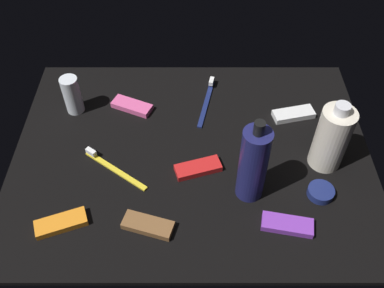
{
  "coord_description": "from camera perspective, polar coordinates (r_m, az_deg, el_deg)",
  "views": [
    {
      "loc": [
        0.3,
        -65.26,
        76.6
      ],
      "look_at": [
        0.0,
        0.0,
        3.0
      ],
      "focal_mm": 39.86,
      "sensor_mm": 36.0,
      "label": 1
    }
  ],
  "objects": [
    {
      "name": "ground_plane",
      "position": [
        1.01,
        0.0,
        -1.35
      ],
      "size": [
        84.0,
        64.0,
        1.2
      ],
      "primitive_type": "cube",
      "color": "black"
    },
    {
      "name": "lotion_bottle",
      "position": [
        0.87,
        8.15,
        -2.7
      ],
      "size": [
        5.9,
        5.9,
        21.48
      ],
      "color": "navy",
      "rests_on": "ground_plane"
    },
    {
      "name": "bodywash_bottle",
      "position": [
        0.98,
        18.2,
        0.72
      ],
      "size": [
        7.38,
        7.38,
        17.81
      ],
      "color": "silver",
      "rests_on": "ground_plane"
    },
    {
      "name": "deodorant_stick",
      "position": [
        1.11,
        -15.69,
        6.38
      ],
      "size": [
        4.41,
        4.41,
        10.19
      ],
      "primitive_type": "cylinder",
      "color": "silver",
      "rests_on": "ground_plane"
    },
    {
      "name": "toothbrush_yellow",
      "position": [
        0.99,
        -10.69,
        -2.99
      ],
      "size": [
        15.24,
        11.58,
        2.1
      ],
      "color": "yellow",
      "rests_on": "ground_plane"
    },
    {
      "name": "toothbrush_navy",
      "position": [
        1.13,
        2.07,
        5.99
      ],
      "size": [
        4.95,
        17.85,
        2.1
      ],
      "color": "navy",
      "rests_on": "ground_plane"
    },
    {
      "name": "snack_bar_red",
      "position": [
        0.97,
        0.8,
        -3.23
      ],
      "size": [
        11.12,
        6.89,
        1.5
      ],
      "primitive_type": "cube",
      "rotation": [
        0.0,
        0.0,
        0.3
      ],
      "color": "red",
      "rests_on": "ground_plane"
    },
    {
      "name": "snack_bar_brown",
      "position": [
        0.89,
        -5.97,
        -10.73
      ],
      "size": [
        11.11,
        6.82,
        1.5
      ],
      "primitive_type": "cube",
      "rotation": [
        0.0,
        0.0,
        -0.29
      ],
      "color": "brown",
      "rests_on": "ground_plane"
    },
    {
      "name": "snack_bar_purple",
      "position": [
        0.9,
        12.57,
        -10.53
      ],
      "size": [
        10.96,
        5.87,
        1.5
      ],
      "primitive_type": "cube",
      "rotation": [
        0.0,
        0.0,
        -0.19
      ],
      "color": "purple",
      "rests_on": "ground_plane"
    },
    {
      "name": "snack_bar_white",
      "position": [
        1.11,
        13.46,
        3.87
      ],
      "size": [
        11.03,
        6.24,
        1.5
      ],
      "primitive_type": "cube",
      "rotation": [
        0.0,
        0.0,
        0.23
      ],
      "color": "white",
      "rests_on": "ground_plane"
    },
    {
      "name": "snack_bar_orange",
      "position": [
        0.93,
        -17.15,
        -10.0
      ],
      "size": [
        11.14,
        7.36,
        1.5
      ],
      "primitive_type": "cube",
      "rotation": [
        0.0,
        0.0,
        0.35
      ],
      "color": "orange",
      "rests_on": "ground_plane"
    },
    {
      "name": "snack_bar_pink",
      "position": [
        1.12,
        -8.0,
        5.08
      ],
      "size": [
        11.13,
        7.87,
        1.5
      ],
      "primitive_type": "cube",
      "rotation": [
        0.0,
        0.0,
        -0.42
      ],
      "color": "#E55999",
      "rests_on": "ground_plane"
    },
    {
      "name": "cream_tin_left",
      "position": [
        0.97,
        16.82,
        -6.24
      ],
      "size": [
        5.73,
        5.73,
        1.81
      ],
      "primitive_type": "cylinder",
      "color": "navy",
      "rests_on": "ground_plane"
    }
  ]
}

